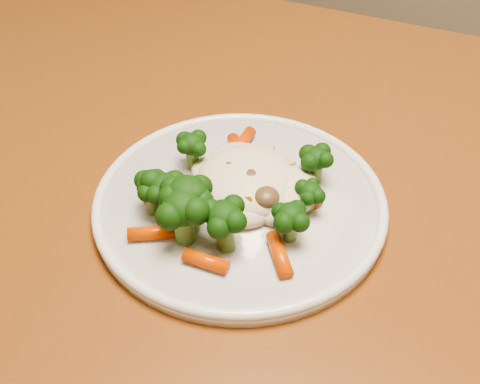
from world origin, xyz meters
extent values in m
cube|color=brown|center=(0.06, -0.02, 0.73)|extent=(1.32, 0.99, 0.04)
cube|color=brown|center=(-0.53, 0.23, 0.35)|extent=(0.07, 0.07, 0.71)
cylinder|color=silver|center=(0.12, -0.03, 0.76)|extent=(0.26, 0.26, 0.01)
ellipsoid|color=beige|center=(0.12, -0.02, 0.78)|extent=(0.11, 0.10, 0.04)
ellipsoid|color=black|center=(0.06, -0.09, 0.78)|extent=(0.04, 0.04, 0.04)
ellipsoid|color=black|center=(0.11, -0.10, 0.78)|extent=(0.05, 0.05, 0.05)
ellipsoid|color=black|center=(0.14, -0.09, 0.78)|extent=(0.05, 0.05, 0.04)
ellipsoid|color=black|center=(0.18, -0.05, 0.78)|extent=(0.04, 0.04, 0.03)
ellipsoid|color=black|center=(0.18, -0.01, 0.77)|extent=(0.03, 0.03, 0.03)
ellipsoid|color=black|center=(0.16, 0.03, 0.78)|extent=(0.04, 0.04, 0.03)
ellipsoid|color=black|center=(0.06, -0.02, 0.78)|extent=(0.04, 0.04, 0.03)
ellipsoid|color=black|center=(0.08, -0.08, 0.78)|extent=(0.05, 0.05, 0.04)
ellipsoid|color=black|center=(0.10, -0.09, 0.79)|extent=(0.06, 0.06, 0.05)
cylinder|color=#E44B05|center=(0.08, 0.02, 0.77)|extent=(0.04, 0.04, 0.01)
cylinder|color=#E44B05|center=(0.14, 0.01, 0.77)|extent=(0.04, 0.03, 0.01)
cylinder|color=#E44B05|center=(0.16, 0.00, 0.77)|extent=(0.04, 0.02, 0.01)
cylinder|color=#E44B05|center=(0.06, -0.07, 0.77)|extent=(0.02, 0.04, 0.01)
cylinder|color=#E44B05|center=(0.08, -0.11, 0.77)|extent=(0.04, 0.04, 0.01)
cylinder|color=#E44B05|center=(0.14, -0.11, 0.77)|extent=(0.04, 0.02, 0.01)
cylinder|color=#E44B05|center=(0.18, -0.08, 0.77)|extent=(0.04, 0.04, 0.01)
cylinder|color=#E44B05|center=(0.14, -0.03, 0.78)|extent=(0.01, 0.05, 0.01)
cylinder|color=#E44B05|center=(0.10, -0.01, 0.78)|extent=(0.03, 0.04, 0.01)
cylinder|color=#E44B05|center=(0.08, 0.03, 0.77)|extent=(0.02, 0.05, 0.01)
cylinder|color=#E44B05|center=(0.14, 0.01, 0.77)|extent=(0.04, 0.03, 0.01)
ellipsoid|color=brown|center=(0.12, -0.02, 0.78)|extent=(0.03, 0.03, 0.02)
ellipsoid|color=brown|center=(0.15, -0.04, 0.78)|extent=(0.02, 0.02, 0.02)
ellipsoid|color=brown|center=(0.10, -0.02, 0.78)|extent=(0.03, 0.03, 0.02)
cube|color=#CEB189|center=(0.11, 0.02, 0.78)|extent=(0.03, 0.02, 0.01)
cube|color=#CEB189|center=(0.14, 0.01, 0.78)|extent=(0.02, 0.02, 0.01)
cube|color=#CEB189|center=(0.10, 0.01, 0.78)|extent=(0.02, 0.02, 0.01)
camera|label=1|loc=(0.33, -0.36, 1.13)|focal=45.00mm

